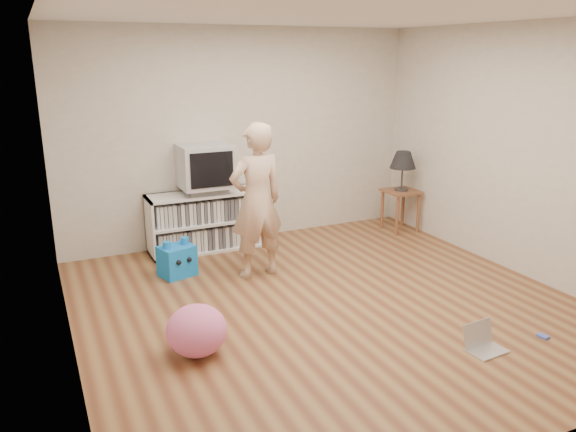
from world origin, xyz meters
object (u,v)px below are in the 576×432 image
Objects in this scene: dvd_deck at (206,190)px; crt_tv at (205,166)px; table_lamp at (403,161)px; laptop at (482,342)px; plush_pink at (197,331)px; person at (257,201)px; side_table at (401,200)px; media_unit at (207,221)px; plush_blue at (177,260)px.

crt_tv is at bearing -90.00° from dvd_deck.
table_lamp reaches higher than laptop.
person is at bearing 51.68° from plush_pink.
table_lamp reaches higher than dvd_deck.
person is at bearing -77.99° from crt_tv.
side_table is 1.15× the size of plush_pink.
media_unit is 1.18m from person.
crt_tv reaches higher than dvd_deck.
media_unit reaches higher than laptop.
plush_blue is at bearing -30.13° from person.
table_lamp is 3.98m from plush_pink.
crt_tv is 2.63m from plush_pink.
laptop is at bearing -68.81° from crt_tv.
plush_blue is (-1.82, 2.56, 0.11)m from laptop.
side_table is 2.45m from person.
table_lamp is (2.54, -0.39, 0.59)m from media_unit.
plush_pink is at bearing -149.31° from side_table.
table_lamp is 1.25× the size of plush_blue.
crt_tv is at bearing 70.76° from plush_pink.
person is at bearing -163.80° from table_lamp.
dvd_deck is 0.75× the size of crt_tv.
side_table is 3.92m from plush_pink.
table_lamp is 2.42m from person.
laptop is 3.14m from plush_blue.
side_table is 3.12m from plush_blue.
crt_tv is at bearing 171.79° from side_table.
person reaches higher than laptop.
dvd_deck reaches higher than plush_blue.
crt_tv is 1.87× the size of laptop.
person reaches higher than media_unit.
plush_blue is at bearing -174.06° from side_table.
media_unit is 4.37× the size of laptop.
table_lamp reaches higher than plush_pink.
crt_tv is 1.08m from person.
media_unit is 2.55× the size of side_table.
side_table is (2.54, -0.37, -0.60)m from crt_tv.
person is 5.08× the size of laptop.
plush_pink is at bearing -109.10° from media_unit.
media_unit is 3.52m from laptop.
laptop is (-1.28, -2.89, -0.88)m from table_lamp.
media_unit is 2.64m from table_lamp.
crt_tv is 1.26× the size of plush_pink.
media_unit is at bearing 70.90° from plush_pink.
crt_tv is 1.23m from plush_blue.
plush_pink is at bearing -109.24° from crt_tv.
table_lamp is at bearing -169.54° from person.
crt_tv is (0.00, -0.02, 0.67)m from media_unit.
media_unit is 2.72× the size of table_lamp.
crt_tv is 2.57m from table_lamp.
plush_blue is (-0.56, -0.69, -0.56)m from dvd_deck.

